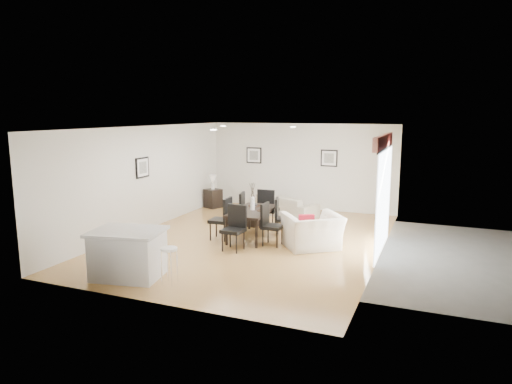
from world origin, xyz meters
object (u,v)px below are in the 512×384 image
at_px(dining_chair_foot, 267,206).
at_px(kitchen_island, 128,253).
at_px(dining_chair_wnear, 223,216).
at_px(sofa, 284,205).
at_px(dining_chair_head, 235,225).
at_px(bar_stool, 169,253).
at_px(dining_table, 253,213).
at_px(coffee_table, 245,217).
at_px(dining_chair_efar, 281,215).
at_px(armchair, 312,231).
at_px(side_table, 213,198).
at_px(dining_chair_enear, 269,222).
at_px(dining_chair_wfar, 238,210).

distance_m(dining_chair_foot, kitchen_island, 4.54).
bearing_deg(dining_chair_wnear, sofa, 167.29).
bearing_deg(dining_chair_head, bar_stool, -91.49).
xyz_separation_m(dining_table, coffee_table, (-0.74, 1.25, -0.44)).
height_order(dining_chair_efar, dining_chair_foot, dining_chair_foot).
bearing_deg(dining_chair_wnear, coffee_table, -178.04).
bearing_deg(dining_chair_wnear, armchair, 89.88).
relative_size(dining_chair_wnear, side_table, 1.73).
distance_m(dining_chair_foot, side_table, 3.17).
bearing_deg(coffee_table, dining_chair_efar, -24.26).
bearing_deg(dining_chair_enear, side_table, 44.19).
bearing_deg(coffee_table, sofa, 73.25).
bearing_deg(coffee_table, dining_chair_enear, -43.29).
relative_size(armchair, dining_chair_wfar, 1.18).
xyz_separation_m(dining_table, dining_chair_efar, (0.59, 0.40, -0.09)).
height_order(dining_chair_wnear, dining_chair_wfar, dining_chair_wnear).
bearing_deg(sofa, dining_table, 112.19).
distance_m(dining_chair_wfar, bar_stool, 3.82).
height_order(sofa, dining_chair_head, dining_chair_head).
height_order(sofa, dining_table, dining_table).
distance_m(dining_table, dining_chair_efar, 0.72).
xyz_separation_m(dining_chair_wfar, dining_chair_efar, (1.18, -0.04, -0.03)).
xyz_separation_m(dining_chair_wfar, dining_chair_head, (0.59, -1.47, -0.01)).
xyz_separation_m(dining_chair_foot, kitchen_island, (-1.11, -4.40, -0.13)).
bearing_deg(dining_chair_enear, dining_chair_wnear, 90.05).
bearing_deg(kitchen_island, armchair, 37.52).
relative_size(armchair, coffee_table, 1.25).
bearing_deg(dining_chair_wfar, dining_chair_enear, 43.11).
bearing_deg(dining_table, dining_chair_foot, 86.71).
height_order(dining_chair_wnear, dining_chair_foot, dining_chair_foot).
xyz_separation_m(dining_chair_wnear, side_table, (-1.99, 3.28, -0.28)).
bearing_deg(armchair, coffee_table, -70.44).
xyz_separation_m(dining_chair_efar, dining_chair_head, (-0.59, -1.44, 0.03)).
xyz_separation_m(coffee_table, bar_stool, (0.53, -4.62, 0.38)).
distance_m(dining_chair_efar, side_table, 4.02).
xyz_separation_m(dining_chair_enear, coffee_table, (-1.33, 1.67, -0.36)).
bearing_deg(coffee_table, dining_chair_foot, -8.10).
xyz_separation_m(dining_table, dining_chair_wfar, (-0.59, 0.44, -0.06)).
relative_size(sofa, dining_chair_wnear, 2.00).
bearing_deg(kitchen_island, sofa, 69.06).
bearing_deg(armchair, dining_table, -47.34).
height_order(dining_chair_wnear, bar_stool, dining_chair_wnear).
bearing_deg(sofa, dining_chair_efar, 126.98).
distance_m(side_table, kitchen_island, 6.40).
height_order(dining_table, bar_stool, dining_table).
bearing_deg(coffee_table, dining_chair_wfar, -71.02).
distance_m(dining_chair_enear, dining_chair_efar, 0.82).
xyz_separation_m(armchair, dining_chair_wnear, (-2.17, -0.13, 0.19)).
height_order(dining_chair_foot, side_table, dining_chair_foot).
distance_m(dining_table, bar_stool, 3.38).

